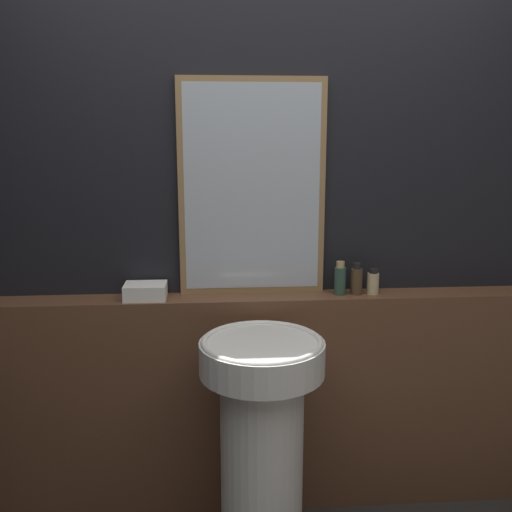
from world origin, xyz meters
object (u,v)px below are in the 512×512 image
at_px(pedestal_sink, 262,437).
at_px(mirror, 252,188).
at_px(towel_stack, 145,291).
at_px(conditioner_bottle, 356,280).
at_px(lotion_bottle, 373,282).
at_px(shampoo_bottle, 340,279).

distance_m(pedestal_sink, mirror, 1.00).
bearing_deg(pedestal_sink, towel_stack, 141.18).
bearing_deg(conditioner_bottle, lotion_bottle, 0.00).
bearing_deg(shampoo_bottle, lotion_bottle, 0.00).
xyz_separation_m(towel_stack, lotion_bottle, (0.97, 0.00, 0.02)).
relative_size(mirror, towel_stack, 5.22).
bearing_deg(lotion_bottle, conditioner_bottle, 180.00).
height_order(mirror, shampoo_bottle, mirror).
relative_size(conditioner_bottle, lotion_bottle, 1.24).
height_order(shampoo_bottle, conditioner_bottle, shampoo_bottle).
bearing_deg(towel_stack, lotion_bottle, 0.00).
distance_m(mirror, lotion_bottle, 0.66).
height_order(pedestal_sink, mirror, mirror).
xyz_separation_m(shampoo_bottle, conditioner_bottle, (0.07, 0.00, -0.00)).
distance_m(shampoo_bottle, lotion_bottle, 0.14).
bearing_deg(pedestal_sink, shampoo_bottle, 45.04).
height_order(mirror, conditioner_bottle, mirror).
relative_size(pedestal_sink, conditioner_bottle, 6.69).
bearing_deg(mirror, conditioner_bottle, -8.04).
relative_size(shampoo_bottle, lotion_bottle, 1.31).
bearing_deg(mirror, towel_stack, -172.10).
height_order(shampoo_bottle, lotion_bottle, shampoo_bottle).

